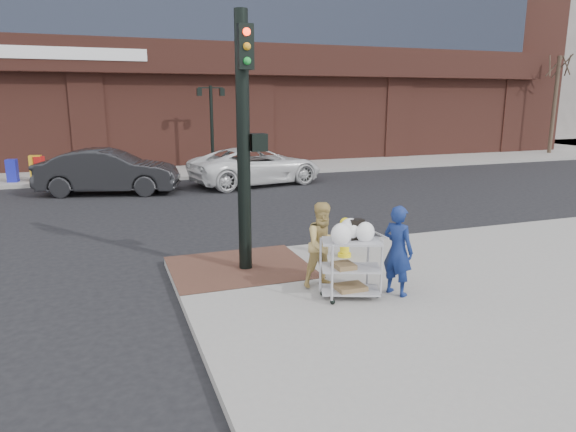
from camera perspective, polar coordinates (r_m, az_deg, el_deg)
name	(u,v)px	position (r m, az deg, el deg)	size (l,w,h in m)	color
ground	(282,285)	(10.06, -0.71, -7.67)	(220.00, 220.00, 0.00)	black
sidewalk_far	(297,141)	(43.90, 0.97, 8.36)	(65.00, 36.00, 0.15)	gray
brick_curb_ramp	(240,267)	(10.65, -5.38, -5.64)	(2.80, 2.40, 0.01)	#4C2F23
filler_block	(512,48)	(63.92, 23.65, 16.75)	(14.00, 20.00, 18.00)	slate
bare_tree_a	(560,54)	(37.23, 27.99, 15.64)	(1.80, 1.80, 7.20)	#382B21
lamp_post	(212,118)	(25.43, -8.49, 10.68)	(1.32, 0.22, 4.00)	black
traffic_signal_pole	(245,136)	(10.04, -4.83, 8.84)	(0.61, 0.51, 5.00)	black
woman_blue	(398,250)	(9.16, 12.09, -3.76)	(0.58, 0.38, 1.60)	navy
pedestrian_tan	(324,245)	(9.36, 4.00, -3.22)	(0.77, 0.60, 1.58)	tan
sedan_dark	(109,171)	(20.65, -19.32, 4.69)	(1.80, 5.15, 1.70)	black
minivan_white	(257,166)	(21.73, -3.48, 5.59)	(2.61, 5.65, 1.57)	white
utility_cart	(351,263)	(8.94, 7.00, -5.16)	(1.13, 0.88, 1.38)	#A1A1A6
fire_hydrant	(345,237)	(11.24, 6.33, -2.32)	(0.41, 0.29, 0.88)	yellow
newsbox_red	(39,169)	(24.02, -25.96, 4.74)	(0.44, 0.40, 1.04)	maroon
newsbox_yellow	(36,168)	(24.08, -26.19, 4.78)	(0.45, 0.41, 1.08)	gold
newsbox_blue	(12,171)	(24.27, -28.31, 4.46)	(0.40, 0.36, 0.94)	#191EA4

